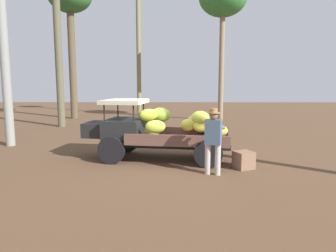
{
  "coord_description": "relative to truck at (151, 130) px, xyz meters",
  "views": [
    {
      "loc": [
        -0.43,
        9.38,
        2.32
      ],
      "look_at": [
        -0.33,
        0.09,
        1.04
      ],
      "focal_mm": 32.78,
      "sensor_mm": 36.0,
      "label": 1
    }
  ],
  "objects": [
    {
      "name": "wooden_crate",
      "position": [
        -2.62,
        1.12,
        -0.66
      ],
      "size": [
        0.62,
        0.61,
        0.48
      ],
      "primitive_type": "cube",
      "rotation": [
        0.0,
        0.0,
        0.41
      ],
      "color": "#87654C",
      "rests_on": "ground"
    },
    {
      "name": "ground_plane",
      "position": [
        -0.19,
        0.01,
        -0.9
      ],
      "size": [
        60.0,
        60.0,
        0.0
      ],
      "primitive_type": "plane",
      "color": "brown"
    },
    {
      "name": "forest_tree_4",
      "position": [
        5.96,
        -11.26,
        6.82
      ],
      "size": [
        2.88,
        2.88,
        9.2
      ],
      "color": "brown",
      "rests_on": "ground"
    },
    {
      "name": "truck",
      "position": [
        0.0,
        0.0,
        0.0
      ],
      "size": [
        4.6,
        2.24,
        1.84
      ],
      "rotation": [
        0.0,
        0.0,
        -0.14
      ],
      "color": "black",
      "rests_on": "ground"
    },
    {
      "name": "farmer",
      "position": [
        -1.69,
        1.69,
        0.08
      ],
      "size": [
        0.55,
        0.51,
        1.71
      ],
      "rotation": [
        0.0,
        0.0,
        -1.92
      ],
      "color": "#B9ACA7",
      "rests_on": "ground"
    }
  ]
}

